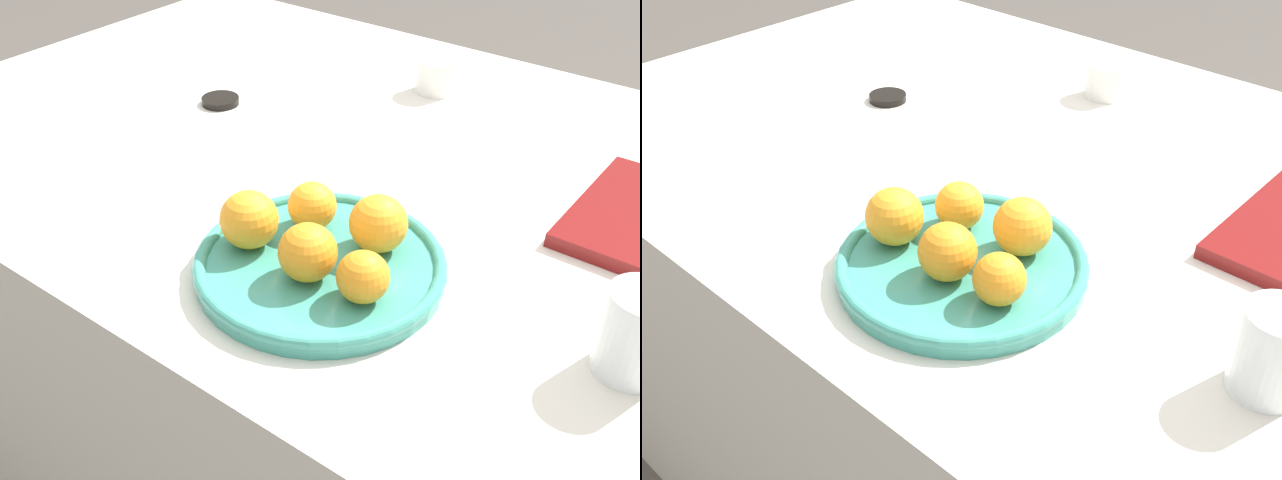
% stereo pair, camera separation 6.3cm
% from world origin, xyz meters
% --- Properties ---
extents(ground_plane, '(12.00, 12.00, 0.00)m').
position_xyz_m(ground_plane, '(0.00, 0.00, 0.00)').
color(ground_plane, '#4C4742').
extents(table, '(1.60, 1.02, 0.75)m').
position_xyz_m(table, '(0.00, 0.00, 0.37)').
color(table, silver).
rests_on(table, ground_plane).
extents(fruit_platter, '(0.31, 0.31, 0.03)m').
position_xyz_m(fruit_platter, '(0.12, -0.28, 0.76)').
color(fruit_platter, teal).
rests_on(fruit_platter, table).
extents(orange_0, '(0.07, 0.07, 0.07)m').
position_xyz_m(orange_0, '(0.13, -0.32, 0.80)').
color(orange_0, orange).
rests_on(orange_0, fruit_platter).
extents(orange_1, '(0.07, 0.07, 0.07)m').
position_xyz_m(orange_1, '(0.16, -0.22, 0.80)').
color(orange_1, orange).
rests_on(orange_1, fruit_platter).
extents(orange_2, '(0.06, 0.06, 0.06)m').
position_xyz_m(orange_2, '(0.07, -0.23, 0.80)').
color(orange_2, orange).
rests_on(orange_2, fruit_platter).
extents(orange_3, '(0.07, 0.07, 0.07)m').
position_xyz_m(orange_3, '(0.03, -0.31, 0.80)').
color(orange_3, orange).
rests_on(orange_3, fruit_platter).
extents(orange_4, '(0.06, 0.06, 0.06)m').
position_xyz_m(orange_4, '(0.20, -0.31, 0.80)').
color(orange_4, orange).
rests_on(orange_4, fruit_platter).
extents(water_glass, '(0.07, 0.07, 0.10)m').
position_xyz_m(water_glass, '(0.48, -0.22, 0.80)').
color(water_glass, silver).
rests_on(water_glass, table).
extents(cup_2, '(0.07, 0.07, 0.06)m').
position_xyz_m(cup_2, '(-0.04, 0.28, 0.78)').
color(cup_2, white).
rests_on(cup_2, table).
extents(soy_dish, '(0.07, 0.07, 0.01)m').
position_xyz_m(soy_dish, '(-0.31, 0.00, 0.75)').
color(soy_dish, black).
rests_on(soy_dish, table).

